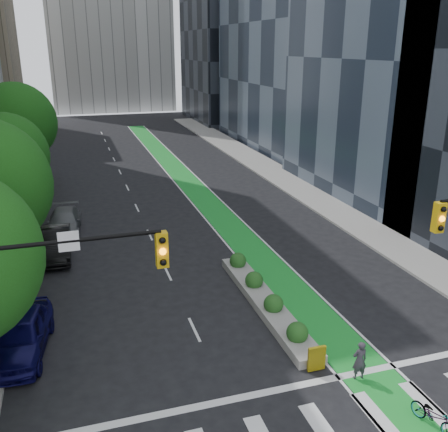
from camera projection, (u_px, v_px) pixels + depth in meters
ground at (308, 408)px, 16.97m from camera, size 160.00×160.00×0.00m
sidewalk_left at (7, 215)px, 36.22m from camera, size 3.60×90.00×0.15m
sidewalk_right at (302, 188)px, 42.85m from camera, size 3.60×90.00×0.15m
bike_lane_paint at (189, 183)px, 44.92m from camera, size 2.20×70.00×0.01m
building_dark_end at (235, 31)px, 79.50m from camera, size 14.00×18.00×28.00m
tree_midfar at (5, 156)px, 32.16m from camera, size 5.60×5.60×7.76m
tree_far at (16, 123)px, 40.95m from camera, size 6.60×6.60×9.00m
signal_left at (17, 318)px, 13.40m from camera, size 6.14×0.51×7.20m
median_planter at (265, 299)px, 23.55m from camera, size 1.20×10.26×1.10m
bicycle at (434, 416)px, 15.98m from camera, size 1.00×1.86×0.93m
cyclist at (360, 360)px, 18.27m from camera, size 0.59×0.41×1.55m
parked_car_left_near at (20, 334)px, 19.78m from camera, size 2.66×5.25×1.71m
parked_car_left_mid at (55, 244)px, 28.95m from camera, size 1.84×5.02×1.64m
parked_car_left_far at (64, 222)px, 32.74m from camera, size 2.40×5.16×1.46m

